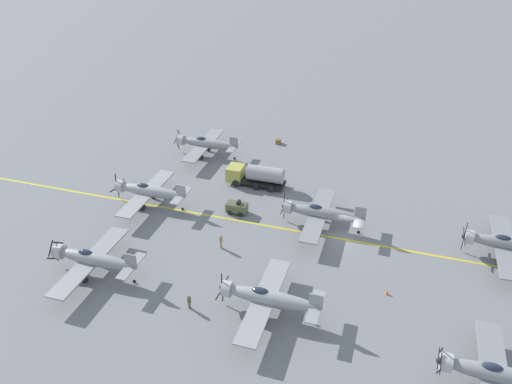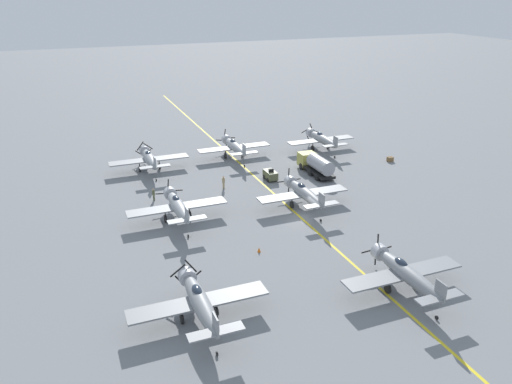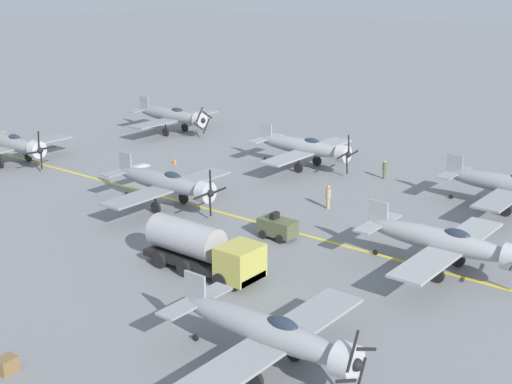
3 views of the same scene
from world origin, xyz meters
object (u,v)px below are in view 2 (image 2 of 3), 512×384
(airplane_far_left, at_px, (149,159))
(airplane_mid_left, at_px, (178,206))
(traffic_cone, at_px, (259,250))
(airplane_near_center, at_px, (405,273))
(fuel_tanker, at_px, (316,164))
(airplane_far_right, at_px, (322,139))
(airplane_far_center, at_px, (234,146))
(ground_crew_inspecting, at_px, (223,182))
(airplane_mid_center, at_px, (304,193))
(tow_tractor, at_px, (270,175))
(supply_crate_by_tanker, at_px, (390,159))
(airplane_near_left, at_px, (200,301))
(ground_crew_walking, at_px, (154,194))

(airplane_far_left, height_order, airplane_mid_left, airplane_mid_left)
(airplane_mid_left, distance_m, traffic_cone, 12.39)
(airplane_near_center, distance_m, fuel_tanker, 31.74)
(airplane_far_right, bearing_deg, airplane_far_center, 160.92)
(airplane_far_center, xyz_separation_m, ground_crew_inspecting, (-5.89, -11.98, -1.00))
(ground_crew_inspecting, bearing_deg, airplane_far_left, 126.74)
(airplane_near_center, relative_size, traffic_cone, 21.82)
(airplane_mid_center, distance_m, tow_tractor, 10.65)
(airplane_mid_center, height_order, ground_crew_inspecting, airplane_mid_center)
(airplane_far_left, height_order, traffic_cone, airplane_far_left)
(airplane_mid_left, bearing_deg, tow_tractor, 33.59)
(airplane_far_left, bearing_deg, fuel_tanker, -11.98)
(airplane_mid_center, relative_size, supply_crate_by_tanker, 13.53)
(airplane_mid_left, bearing_deg, ground_crew_inspecting, 48.44)
(fuel_tanker, xyz_separation_m, traffic_cone, (-16.96, -19.06, -1.24))
(airplane_far_right, height_order, supply_crate_by_tanker, airplane_far_right)
(airplane_near_center, xyz_separation_m, traffic_cone, (-9.63, 11.81, -1.74))
(fuel_tanker, height_order, ground_crew_inspecting, fuel_tanker)
(airplane_far_center, bearing_deg, airplane_mid_center, -98.65)
(airplane_far_center, relative_size, airplane_near_left, 1.00)
(airplane_near_left, xyz_separation_m, traffic_cone, (9.07, 9.17, -1.74))
(airplane_far_center, relative_size, fuel_tanker, 1.50)
(airplane_mid_left, distance_m, fuel_tanker, 24.63)
(airplane_near_center, relative_size, ground_crew_walking, 7.20)
(ground_crew_inspecting, height_order, supply_crate_by_tanker, ground_crew_inspecting)
(airplane_mid_left, relative_size, ground_crew_inspecting, 6.50)
(airplane_near_center, height_order, airplane_mid_left, airplane_near_center)
(airplane_far_right, xyz_separation_m, airplane_mid_left, (-29.54, -18.37, 0.00))
(airplane_far_right, height_order, fuel_tanker, airplane_far_right)
(ground_crew_walking, relative_size, supply_crate_by_tanker, 1.88)
(airplane_mid_center, bearing_deg, ground_crew_walking, 148.11)
(airplane_far_left, height_order, airplane_near_left, same)
(airplane_near_center, height_order, airplane_near_left, airplane_near_center)
(ground_crew_walking, bearing_deg, airplane_near_center, -59.84)
(airplane_far_right, bearing_deg, tow_tractor, -158.07)
(tow_tractor, bearing_deg, airplane_far_left, 146.65)
(airplane_far_left, relative_size, tow_tractor, 4.62)
(airplane_far_left, bearing_deg, supply_crate_by_tanker, -2.56)
(airplane_near_center, bearing_deg, traffic_cone, 144.69)
(fuel_tanker, distance_m, supply_crate_by_tanker, 13.92)
(airplane_mid_left, bearing_deg, traffic_cone, -54.92)
(airplane_far_left, relative_size, fuel_tanker, 1.50)
(ground_crew_walking, xyz_separation_m, ground_crew_inspecting, (9.86, 0.54, 0.10))
(airplane_near_center, relative_size, fuel_tanker, 1.50)
(airplane_far_center, bearing_deg, ground_crew_walking, -154.35)
(airplane_mid_left, height_order, ground_crew_walking, airplane_mid_left)
(airplane_mid_center, height_order, fuel_tanker, airplane_mid_center)
(airplane_far_center, xyz_separation_m, airplane_near_left, (-17.14, -39.68, -0.00))
(airplane_far_center, relative_size, supply_crate_by_tanker, 13.53)
(ground_crew_inspecting, bearing_deg, airplane_far_right, 26.26)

